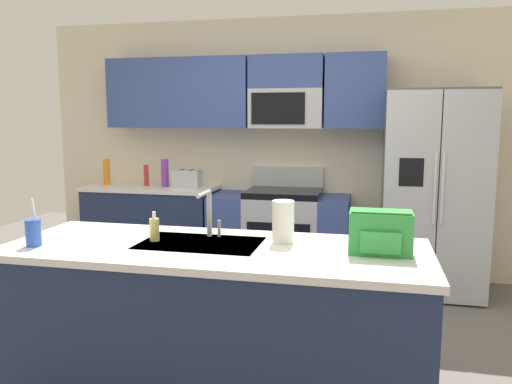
% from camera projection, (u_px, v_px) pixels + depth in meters
% --- Properties ---
extents(ground_plane, '(9.00, 9.00, 0.00)m').
position_uv_depth(ground_plane, '(236.00, 361.00, 3.38)').
color(ground_plane, '#66605B').
rests_on(ground_plane, ground).
extents(kitchen_wall_unit, '(5.20, 0.43, 2.60)m').
position_uv_depth(kitchen_wall_unit, '(274.00, 130.00, 5.21)').
color(kitchen_wall_unit, beige).
rests_on(kitchen_wall_unit, ground).
extents(back_counter, '(1.35, 0.63, 0.90)m').
position_uv_depth(back_counter, '(153.00, 228.00, 5.35)').
color(back_counter, '#1E2A4D').
rests_on(back_counter, ground).
extents(range_oven, '(1.36, 0.61, 1.10)m').
position_uv_depth(range_oven, '(280.00, 235.00, 5.06)').
color(range_oven, '#B7BABF').
rests_on(range_oven, ground).
extents(refrigerator, '(0.90, 0.76, 1.85)m').
position_uv_depth(refrigerator, '(433.00, 193.00, 4.61)').
color(refrigerator, '#4C4F54').
rests_on(refrigerator, ground).
extents(island_counter, '(2.34, 0.88, 0.90)m').
position_uv_depth(island_counter, '(215.00, 323.00, 2.87)').
color(island_counter, '#1E2A4D').
rests_on(island_counter, ground).
extents(toaster, '(0.28, 0.16, 0.18)m').
position_uv_depth(toaster, '(187.00, 179.00, 5.14)').
color(toaster, '#B7BABF').
rests_on(toaster, back_counter).
extents(pepper_mill, '(0.05, 0.05, 0.22)m').
position_uv_depth(pepper_mill, '(146.00, 175.00, 5.28)').
color(pepper_mill, '#B2332D').
rests_on(pepper_mill, back_counter).
extents(bottle_purple, '(0.08, 0.08, 0.28)m').
position_uv_depth(bottle_purple, '(165.00, 173.00, 5.21)').
color(bottle_purple, purple).
rests_on(bottle_purple, back_counter).
extents(bottle_orange, '(0.07, 0.07, 0.27)m').
position_uv_depth(bottle_orange, '(107.00, 172.00, 5.34)').
color(bottle_orange, orange).
rests_on(bottle_orange, back_counter).
extents(sink_faucet, '(0.08, 0.22, 0.28)m').
position_uv_depth(sink_faucet, '(209.00, 209.00, 2.98)').
color(sink_faucet, '#B7BABF').
rests_on(sink_faucet, island_counter).
extents(drink_cup_blue, '(0.08, 0.08, 0.27)m').
position_uv_depth(drink_cup_blue, '(33.00, 233.00, 2.79)').
color(drink_cup_blue, blue).
rests_on(drink_cup_blue, island_counter).
extents(soap_dispenser, '(0.06, 0.06, 0.17)m').
position_uv_depth(soap_dispenser, '(154.00, 229.00, 2.91)').
color(soap_dispenser, '#D8CC66').
rests_on(soap_dispenser, island_counter).
extents(paper_towel_roll, '(0.12, 0.12, 0.24)m').
position_uv_depth(paper_towel_roll, '(283.00, 222.00, 2.87)').
color(paper_towel_roll, white).
rests_on(paper_towel_roll, island_counter).
extents(backpack, '(0.32, 0.22, 0.23)m').
position_uv_depth(backpack, '(380.00, 231.00, 2.64)').
color(backpack, green).
rests_on(backpack, island_counter).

